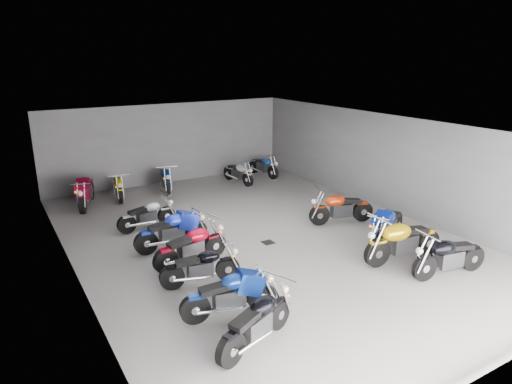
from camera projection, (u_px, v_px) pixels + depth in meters
ground at (259, 237)px, 13.22m from camera, size 14.00×14.00×0.00m
wall_back at (169, 143)px, 18.50m from camera, size 10.00×0.10×3.20m
wall_left at (70, 215)px, 10.29m from camera, size 0.10×14.00×3.20m
wall_right at (387, 163)px, 15.23m from camera, size 0.10×14.00×3.20m
ceiling at (259, 126)px, 12.29m from camera, size 10.00×14.00×0.04m
drain_grate at (268, 242)px, 12.81m from camera, size 0.32×0.32×0.01m
motorcycle_left_a at (257, 321)px, 8.17m from camera, size 1.94×0.85×0.89m
motorcycle_left_b at (230, 294)px, 9.10m from camera, size 2.00×0.53×0.88m
motorcycle_left_c at (201, 266)px, 10.37m from camera, size 1.86×0.52×0.82m
motorcycle_left_d at (192, 246)px, 11.37m from camera, size 2.06×0.50×0.91m
motorcycle_left_e at (173, 230)px, 12.33m from camera, size 2.11×0.43×0.93m
motorcycle_left_f at (147, 215)px, 13.73m from camera, size 1.85×0.42×0.81m
motorcycle_right_a at (449, 256)px, 10.78m from camera, size 2.09×0.54×0.92m
motorcycle_right_b at (402, 241)px, 11.53m from camera, size 2.32×0.53×1.02m
motorcycle_right_c at (387, 226)px, 12.58m from camera, size 2.08×1.03×0.97m
motorcycle_right_d at (341, 208)px, 14.16m from camera, size 2.05×0.74×0.92m
motorcycle_back_a at (86, 191)px, 15.69m from camera, size 0.94×2.22×1.01m
motorcycle_back_b at (118, 186)px, 16.59m from camera, size 0.49×1.90×0.84m
motorcycle_back_c at (166, 178)px, 17.54m from camera, size 0.65×2.02×0.90m
motorcycle_back_e at (238, 172)px, 18.58m from camera, size 0.45×1.88×0.83m
motorcycle_back_f at (264, 166)px, 19.64m from camera, size 0.44×1.92×0.84m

